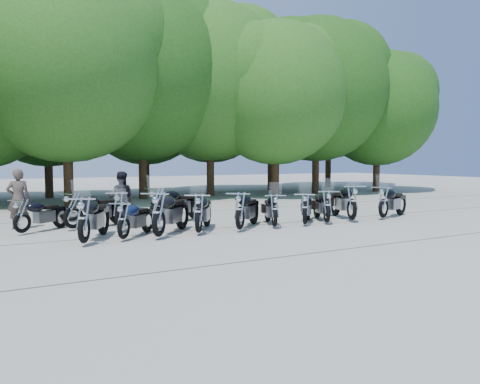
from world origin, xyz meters
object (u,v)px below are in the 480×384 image
motorcycle_1 (124,219)px  rider_1 (121,198)px  motorcycle_4 (240,209)px  motorcycle_10 (22,215)px  motorcycle_9 (384,201)px  motorcycle_6 (305,207)px  rider_0 (18,199)px  motorcycle_8 (352,201)px  motorcycle_5 (274,209)px  motorcycle_11 (73,209)px  motorcycle_12 (118,207)px  motorcycle_0 (84,218)px  motorcycle_2 (159,212)px  motorcycle_7 (327,205)px  motorcycle_13 (158,204)px  motorcycle_3 (199,212)px

motorcycle_1 → rider_1: size_ratio=1.18×
motorcycle_4 → motorcycle_10: size_ratio=1.15×
motorcycle_9 → motorcycle_1: bearing=67.0°
motorcycle_6 → rider_0: bearing=15.5°
rider_0 → motorcycle_8: bearing=167.2°
motorcycle_5 → motorcycle_4: bearing=27.6°
motorcycle_11 → motorcycle_12: 1.38m
motorcycle_10 → motorcycle_11: (1.40, 0.12, 0.07)m
motorcycle_10 → rider_1: bearing=-110.7°
motorcycle_0 → motorcycle_11: 2.72m
motorcycle_2 → motorcycle_12: (-0.33, 2.80, -0.09)m
motorcycle_12 → motorcycle_7: bearing=-177.0°
motorcycle_1 → motorcycle_7: size_ratio=0.91×
motorcycle_2 → motorcycle_8: motorcycle_2 is taller
motorcycle_6 → motorcycle_11: (-6.62, 2.61, 0.05)m
motorcycle_2 → motorcycle_12: motorcycle_2 is taller
motorcycle_0 → motorcycle_2: 1.93m
motorcycle_4 → motorcycle_12: size_ratio=1.05×
motorcycle_12 → rider_0: 2.99m
rider_1 → motorcycle_11: bearing=49.0°
motorcycle_0 → motorcycle_13: bearing=-108.8°
motorcycle_6 → motorcycle_11: 7.12m
motorcycle_1 → motorcycle_4: motorcycle_4 is taller
motorcycle_3 → motorcycle_13: (-0.32, 2.52, 0.02)m
motorcycle_9 → motorcycle_13: 7.85m
rider_0 → motorcycle_10: bearing=97.8°
motorcycle_11 → rider_0: 1.86m
motorcycle_3 → motorcycle_12: 3.10m
motorcycle_1 → motorcycle_8: bearing=-138.6°
motorcycle_9 → rider_1: bearing=45.6°
motorcycle_11 → motorcycle_12: (1.38, 0.11, -0.02)m
motorcycle_4 → motorcycle_2: bearing=46.5°
motorcycle_2 → motorcycle_5: (3.77, 0.12, -0.12)m
rider_0 → motorcycle_2: bearing=136.8°
motorcycle_13 → motorcycle_12: bearing=62.3°
motorcycle_2 → rider_0: size_ratio=1.38×
motorcycle_4 → motorcycle_10: bearing=20.9°
motorcycle_3 → motorcycle_12: bearing=-26.8°
motorcycle_0 → motorcycle_8: bearing=-151.6°
motorcycle_0 → motorcycle_6: motorcycle_0 is taller
motorcycle_1 → rider_0: (-2.21, 3.73, 0.34)m
motorcycle_4 → motorcycle_13: size_ratio=0.97×
motorcycle_8 → motorcycle_11: size_ratio=1.10×
motorcycle_10 → motorcycle_3: bearing=-156.6°
motorcycle_2 → motorcycle_6: bearing=-137.2°
motorcycle_8 → rider_0: size_ratio=1.38×
motorcycle_11 → motorcycle_12: bearing=-107.4°
rider_1 → motorcycle_3: bearing=134.8°
motorcycle_3 → motorcycle_10: bearing=3.7°
motorcycle_0 → motorcycle_9: size_ratio=1.03×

